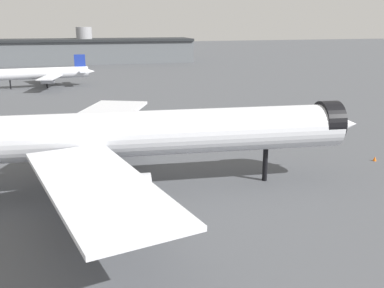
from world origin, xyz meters
name	(u,v)px	position (x,y,z in m)	size (l,w,h in m)	color
ground	(118,195)	(0.00, 0.00, 0.00)	(900.00, 900.00, 0.00)	#4C4F54
airliner_near_gate	(131,135)	(2.24, 1.58, 7.56)	(64.07, 58.07, 17.17)	silver
airliner_far_taxiway	(41,73)	(-10.22, 104.70, 4.81)	(36.15, 32.95, 10.90)	silver
baggage_tug_wing	(119,121)	(6.25, 39.23, 0.97)	(3.21, 1.90, 1.85)	black
traffic_cone_wingtip	(375,159)	(41.90, 1.69, 0.37)	(0.59, 0.59, 0.74)	#F2600C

